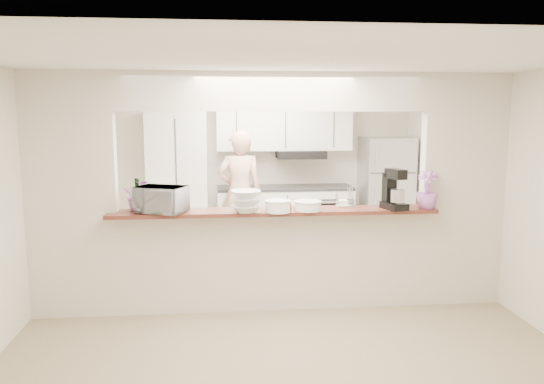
{
  "coord_description": "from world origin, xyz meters",
  "views": [
    {
      "loc": [
        -0.55,
        -5.44,
        2.1
      ],
      "look_at": [
        0.01,
        0.3,
        1.22
      ],
      "focal_mm": 35.0,
      "sensor_mm": 36.0,
      "label": 1
    }
  ],
  "objects": [
    {
      "name": "wine_bottle_a",
      "position": [
        -1.4,
        -0.05,
        1.23
      ],
      "size": [
        0.07,
        0.07,
        0.35
      ],
      "color": "black",
      "rests_on": "bar_counter"
    },
    {
      "name": "toaster_oven",
      "position": [
        -1.15,
        -0.1,
        1.22
      ],
      "size": [
        0.57,
        0.49,
        0.27
      ],
      "primitive_type": "imported",
      "rotation": [
        0.0,
        0.0,
        -0.4
      ],
      "color": "#B3B2B8",
      "rests_on": "bar_counter"
    },
    {
      "name": "utensil_caddy",
      "position": [
        0.8,
        0.05,
        1.18
      ],
      "size": [
        0.24,
        0.15,
        0.22
      ],
      "color": "silver",
      "rests_on": "bar_counter"
    },
    {
      "name": "wine_bottle_b",
      "position": [
        -1.4,
        0.07,
        1.22
      ],
      "size": [
        0.06,
        0.06,
        0.32
      ],
      "color": "black",
      "rests_on": "bar_counter"
    },
    {
      "name": "plate_stack_b",
      "position": [
        0.34,
        -0.13,
        1.14
      ],
      "size": [
        0.28,
        0.28,
        0.1
      ],
      "color": "white",
      "rests_on": "bar_counter"
    },
    {
      "name": "stand_mixer",
      "position": [
        1.25,
        -0.14,
        1.28
      ],
      "size": [
        0.25,
        0.32,
        0.42
      ],
      "color": "black",
      "rests_on": "bar_counter"
    },
    {
      "name": "serving_bowls",
      "position": [
        -0.3,
        -0.17,
        1.2
      ],
      "size": [
        0.34,
        0.34,
        0.22
      ],
      "primitive_type": "imported",
      "rotation": [
        0.0,
        0.0,
        0.16
      ],
      "color": "silver",
      "rests_on": "bar_counter"
    },
    {
      "name": "refrigerator",
      "position": [
        2.05,
        2.65,
        0.85
      ],
      "size": [
        0.75,
        0.7,
        1.7
      ],
      "primitive_type": "cube",
      "color": "silver",
      "rests_on": "floor"
    },
    {
      "name": "tan_bowl",
      "position": [
        0.05,
        -0.03,
        1.13
      ],
      "size": [
        0.16,
        0.16,
        0.07
      ],
      "primitive_type": "cylinder",
      "color": "tan",
      "rests_on": "bar_counter"
    },
    {
      "name": "person",
      "position": [
        -0.27,
        2.3,
        0.91
      ],
      "size": [
        0.67,
        0.44,
        1.82
      ],
      "primitive_type": "imported",
      "rotation": [
        0.0,
        0.0,
        3.15
      ],
      "color": "#D4A48A",
      "rests_on": "floor"
    },
    {
      "name": "flower_right",
      "position": [
        1.6,
        -0.15,
        1.29
      ],
      "size": [
        0.29,
        0.29,
        0.41
      ],
      "primitive_type": "imported",
      "rotation": [
        0.0,
        0.0,
        -0.31
      ],
      "color": "#C369BC",
      "rests_on": "bar_counter"
    },
    {
      "name": "red_bowl",
      "position": [
        0.12,
        -0.03,
        1.12
      ],
      "size": [
        0.13,
        0.13,
        0.06
      ],
      "primitive_type": "cylinder",
      "color": "maroon",
      "rests_on": "bar_counter"
    },
    {
      "name": "partition",
      "position": [
        0.0,
        0.0,
        1.48
      ],
      "size": [
        5.0,
        0.15,
        2.5
      ],
      "color": "beige",
      "rests_on": "floor"
    },
    {
      "name": "flower_left",
      "position": [
        -1.4,
        0.05,
        1.25
      ],
      "size": [
        0.29,
        0.25,
        0.32
      ],
      "primitive_type": "imported",
      "rotation": [
        0.0,
        0.0,
        -0.02
      ],
      "color": "#E479C8",
      "rests_on": "bar_counter"
    },
    {
      "name": "bar_counter",
      "position": [
        0.0,
        -0.0,
        0.58
      ],
      "size": [
        3.4,
        0.38,
        1.09
      ],
      "color": "beige",
      "rests_on": "floor"
    },
    {
      "name": "kitchen_cabinets",
      "position": [
        -0.19,
        2.72,
        0.97
      ],
      "size": [
        3.15,
        0.62,
        2.25
      ],
      "color": "white",
      "rests_on": "floor"
    },
    {
      "name": "tile_overlay",
      "position": [
        0.0,
        1.55,
        0.01
      ],
      "size": [
        5.0,
        2.9,
        0.01
      ],
      "primitive_type": "cube",
      "color": "#BCB7AA",
      "rests_on": "floor"
    },
    {
      "name": "plate_stack_a",
      "position": [
        0.02,
        -0.19,
        1.15
      ],
      "size": [
        0.26,
        0.26,
        0.12
      ],
      "color": "white",
      "rests_on": "bar_counter"
    },
    {
      "name": "floor",
      "position": [
        0.0,
        0.0,
        0.0
      ],
      "size": [
        6.0,
        6.0,
        0.0
      ],
      "primitive_type": "plane",
      "color": "tan",
      "rests_on": "ground"
    }
  ]
}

